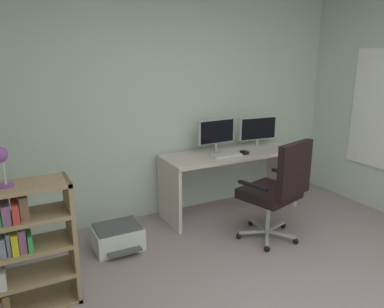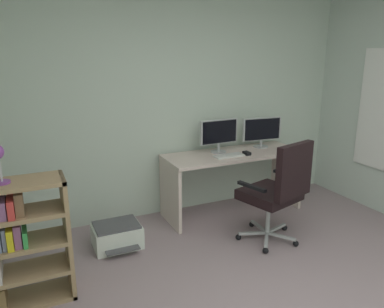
% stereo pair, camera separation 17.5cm
% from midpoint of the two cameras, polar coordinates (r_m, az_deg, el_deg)
% --- Properties ---
extents(wall_back, '(4.58, 0.10, 2.64)m').
position_cam_midpoint_polar(wall_back, '(4.33, -5.61, 7.88)').
color(wall_back, silver).
rests_on(wall_back, ground).
extents(desk, '(1.63, 0.59, 0.74)m').
position_cam_midpoint_polar(desk, '(4.46, 4.72, -2.03)').
color(desk, beige).
rests_on(desk, ground).
extents(monitor_main, '(0.48, 0.18, 0.39)m').
position_cam_midpoint_polar(monitor_main, '(4.36, 2.58, 3.20)').
color(monitor_main, '#B2B5B7').
rests_on(monitor_main, desk).
extents(monitor_secondary, '(0.51, 0.18, 0.37)m').
position_cam_midpoint_polar(monitor_secondary, '(4.68, 8.90, 3.67)').
color(monitor_secondary, '#B2B5B7').
rests_on(monitor_secondary, desk).
extents(keyboard, '(0.34, 0.14, 0.02)m').
position_cam_midpoint_polar(keyboard, '(4.24, 4.16, -0.19)').
color(keyboard, silver).
rests_on(keyboard, desk).
extents(computer_mouse, '(0.06, 0.10, 0.03)m').
position_cam_midpoint_polar(computer_mouse, '(4.35, 6.81, 0.22)').
color(computer_mouse, black).
rests_on(computer_mouse, desk).
extents(office_chair, '(0.67, 0.68, 1.06)m').
position_cam_midpoint_polar(office_chair, '(3.79, 11.67, -4.88)').
color(office_chair, '#B7BABC').
rests_on(office_chair, ground).
extents(bookshelf, '(0.73, 0.32, 0.98)m').
position_cam_midpoint_polar(bookshelf, '(3.11, -27.11, -12.66)').
color(bookshelf, '#9F805A').
rests_on(bookshelf, ground).
extents(desk_lamp, '(0.13, 0.11, 0.29)m').
position_cam_midpoint_polar(desk_lamp, '(2.88, -28.66, -0.64)').
color(desk_lamp, '#824194').
rests_on(desk_lamp, bookshelf).
extents(printer, '(0.46, 0.43, 0.24)m').
position_cam_midpoint_polar(printer, '(3.86, -12.48, -12.19)').
color(printer, white).
rests_on(printer, ground).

